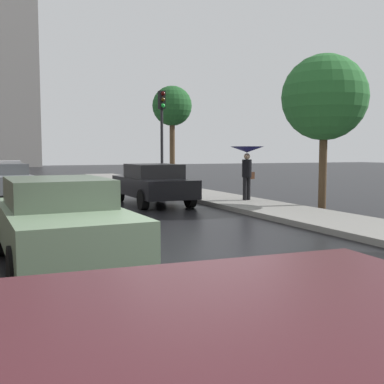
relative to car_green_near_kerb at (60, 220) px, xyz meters
name	(u,v)px	position (x,y,z in m)	size (l,w,h in m)	color
ground	(213,286)	(1.69, -1.88, -0.72)	(120.00, 120.00, 0.00)	black
car_green_near_kerb	(60,220)	(0.00, 0.00, 0.00)	(1.85, 4.08, 1.37)	slate
car_black_mid_road	(153,183)	(4.15, 7.70, 0.00)	(1.82, 4.25, 1.37)	black
car_white_far_ahead	(3,175)	(-0.35, 15.63, 0.01)	(1.93, 4.20, 1.39)	silver
car_grey_far_lane	(5,181)	(-0.38, 11.73, -0.03)	(2.08, 4.10, 1.34)	slate
pedestrian_with_umbrella_near	(247,157)	(7.12, 6.48, 0.90)	(1.14, 1.14, 1.83)	black
traffic_light	(162,122)	(5.87, 11.46, 2.34)	(0.26, 0.39, 4.21)	black
street_tree_near	(324,98)	(8.59, 4.34, 2.71)	(2.64, 2.64, 4.77)	#4C3823
street_tree_mid	(172,107)	(8.51, 17.01, 3.54)	(2.19, 2.19, 5.43)	#4C3823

